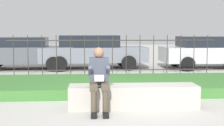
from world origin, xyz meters
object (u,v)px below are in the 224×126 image
car_parked_center (92,51)px  car_parked_right (209,51)px  stone_bench (133,97)px  car_parked_left (23,52)px  person_seated_reader (99,77)px

car_parked_center → car_parked_right: (4.97, -0.27, -0.02)m
stone_bench → car_parked_left: bearing=118.7°
person_seated_reader → car_parked_left: bearing=112.8°
car_parked_right → stone_bench: bearing=-122.9°
person_seated_reader → car_parked_left: car_parked_left is taller
car_parked_right → person_seated_reader: bearing=-125.8°
stone_bench → person_seated_reader: bearing=-155.3°
person_seated_reader → car_parked_right: car_parked_right is taller
person_seated_reader → car_parked_center: (-0.11, 7.24, 0.05)m
car_parked_center → car_parked_right: car_parked_center is taller
stone_bench → car_parked_left: (-3.72, 6.79, 0.51)m
stone_bench → car_parked_center: (-0.83, 6.90, 0.54)m
person_seated_reader → car_parked_center: bearing=90.9°
person_seated_reader → car_parked_right: bearing=55.1°
car_parked_right → car_parked_left: size_ratio=0.97×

